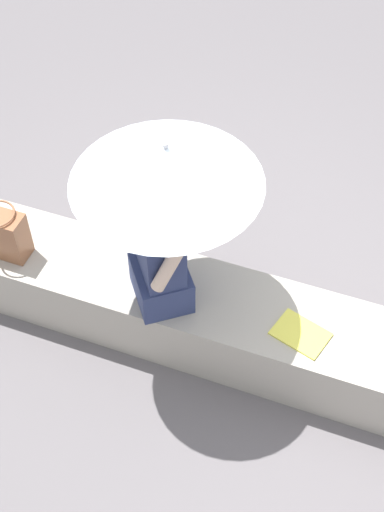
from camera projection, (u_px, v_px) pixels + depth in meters
ground_plane at (220, 342)px, 4.10m from camera, size 14.00×14.00×0.00m
stone_bench at (221, 322)px, 3.94m from camera, size 3.19×0.53×0.41m
person_seated at (159, 248)px, 3.52m from camera, size 0.44×0.49×0.90m
parasol at (166, 165)px, 3.17m from camera, size 0.93×0.93×1.03m
handbag_black at (1, 233)px, 3.90m from camera, size 0.29×0.22×0.32m
magazine at (301, 334)px, 3.64m from camera, size 0.33×0.27×0.01m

